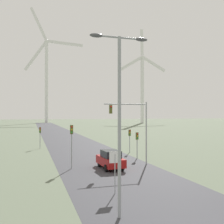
{
  "coord_description": "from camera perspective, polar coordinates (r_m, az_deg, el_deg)",
  "views": [
    {
      "loc": [
        -7.4,
        -7.94,
        5.4
      ],
      "look_at": [
        0.0,
        16.1,
        5.64
      ],
      "focal_mm": 42.0,
      "sensor_mm": 36.0,
      "label": 1
    }
  ],
  "objects": [
    {
      "name": "stop_sign_near",
      "position": [
        18.18,
        0.65,
        -11.23
      ],
      "size": [
        0.81,
        0.07,
        2.9
      ],
      "color": "#93999E",
      "rests_on": "ground"
    },
    {
      "name": "wind_turbine_left",
      "position": [
        179.36,
        -14.07,
        8.4
      ],
      "size": [
        37.75,
        6.7,
        75.81
      ],
      "color": "white",
      "rests_on": "ground"
    },
    {
      "name": "wind_turbine_center",
      "position": [
        168.12,
        6.6,
        6.49
      ],
      "size": [
        31.14,
        2.67,
        59.57
      ],
      "color": "white",
      "rests_on": "ground"
    },
    {
      "name": "traffic_light_post_near_right",
      "position": [
        32.44,
        5.49,
        -5.91
      ],
      "size": [
        0.28,
        0.34,
        3.22
      ],
      "color": "#93999E",
      "rests_on": "ground"
    },
    {
      "name": "car_approaching",
      "position": [
        26.55,
        -0.34,
        -10.28
      ],
      "size": [
        2.01,
        4.19,
        1.83
      ],
      "color": "maroon",
      "rests_on": "ground"
    },
    {
      "name": "traffic_light_post_near_left",
      "position": [
        26.49,
        -8.79,
        -5.35
      ],
      "size": [
        0.28,
        0.34,
        4.35
      ],
      "color": "#93999E",
      "rests_on": "ground"
    },
    {
      "name": "road_surface",
      "position": [
        56.68,
        -9.59,
        -6.0
      ],
      "size": [
        10.0,
        240.0,
        0.01
      ],
      "color": "#38383D",
      "rests_on": "ground"
    },
    {
      "name": "traffic_light_post_mid_right",
      "position": [
        37.31,
        3.87,
        -5.15
      ],
      "size": [
        0.28,
        0.34,
        3.28
      ],
      "color": "#93999E",
      "rests_on": "ground"
    },
    {
      "name": "streetlamp",
      "position": [
        13.76,
        1.62,
        2.09
      ],
      "size": [
        3.21,
        0.32,
        9.56
      ],
      "color": "#93999E",
      "rests_on": "ground"
    },
    {
      "name": "traffic_light_post_mid_left",
      "position": [
        43.22,
        -15.39,
        -4.39
      ],
      "size": [
        0.28,
        0.33,
        3.39
      ],
      "color": "#93999E",
      "rests_on": "ground"
    },
    {
      "name": "traffic_light_mast_overhead",
      "position": [
        28.0,
        4.53,
        -1.8
      ],
      "size": [
        4.82,
        0.35,
        6.74
      ],
      "color": "#93999E",
      "rests_on": "ground"
    }
  ]
}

